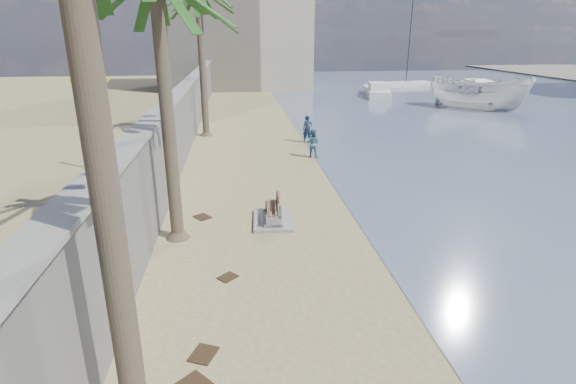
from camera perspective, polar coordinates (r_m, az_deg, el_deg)
ground_plane at (r=10.32m, az=7.63°, el=-19.38°), size 140.00×140.00×0.00m
seawall at (r=28.32m, az=-12.71°, el=9.42°), size 0.45×70.00×3.50m
wall_cap at (r=28.08m, az=-12.99°, el=13.04°), size 0.80×70.00×0.12m
end_building at (r=59.77m, az=-6.75°, el=19.84°), size 18.00×12.00×14.00m
bench_far at (r=16.22m, az=-1.90°, el=-2.54°), size 1.51×2.13×0.86m
pedestrian_sign at (r=9.77m, az=-23.59°, el=10.28°), size 0.78×0.07×2.40m
streetlight at (r=19.98m, az=-15.82°, el=19.33°), size 0.28×0.28×5.12m
person_a at (r=28.19m, az=2.51°, el=8.23°), size 0.71×0.48×1.95m
person_b at (r=24.79m, az=3.17°, el=6.40°), size 1.03×0.93×1.73m
boat_cruiser at (r=44.71m, az=23.11°, el=11.67°), size 4.83×4.83×3.96m
yacht_near at (r=57.91m, az=22.67°, el=11.94°), size 5.15×11.49×1.50m
yacht_far at (r=51.71m, az=11.15°, el=12.31°), size 3.77×8.35×1.50m
sailboat_west at (r=61.86m, az=14.74°, el=13.18°), size 6.59×2.69×11.38m
debris_b at (r=10.30m, az=-10.68°, el=-19.57°), size 0.69×0.75×0.03m
debris_c at (r=17.01m, az=-10.82°, el=-3.13°), size 0.76×0.79×0.03m
debris_d at (r=12.89m, az=-7.65°, el=-10.67°), size 0.65×0.64×0.03m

